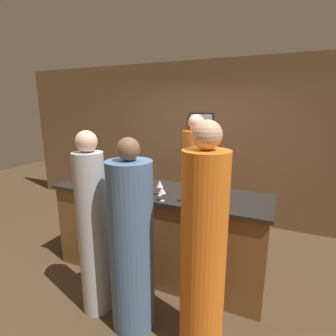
{
  "coord_description": "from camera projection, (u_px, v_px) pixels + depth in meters",
  "views": [
    {
      "loc": [
        1.3,
        -2.65,
        2.04
      ],
      "look_at": [
        0.08,
        0.1,
        1.32
      ],
      "focal_mm": 28.0,
      "sensor_mm": 36.0,
      "label": 1
    }
  ],
  "objects": [
    {
      "name": "wine_glass_0",
      "position": [
        185.0,
        191.0,
        2.67
      ],
      "size": [
        0.08,
        0.08,
        0.16
      ],
      "color": "silver",
      "rests_on": "bar_counter"
    },
    {
      "name": "wine_glass_4",
      "position": [
        160.0,
        184.0,
        2.87
      ],
      "size": [
        0.08,
        0.08,
        0.17
      ],
      "color": "silver",
      "rests_on": "bar_counter"
    },
    {
      "name": "guest_1",
      "position": [
        93.0,
        231.0,
        2.52
      ],
      "size": [
        0.28,
        0.28,
        1.83
      ],
      "color": "#B2B2B7",
      "rests_on": "ground_plane"
    },
    {
      "name": "guest_0",
      "position": [
        203.0,
        252.0,
        2.08
      ],
      "size": [
        0.36,
        0.36,
        1.94
      ],
      "color": "orange",
      "rests_on": "ground_plane"
    },
    {
      "name": "ground_plane",
      "position": [
        159.0,
        270.0,
        3.34
      ],
      "size": [
        14.0,
        14.0,
        0.0
      ],
      "primitive_type": "plane",
      "color": "#4C3823"
    },
    {
      "name": "back_wall",
      "position": [
        204.0,
        142.0,
        4.7
      ],
      "size": [
        8.0,
        0.08,
        2.8
      ],
      "color": "brown",
      "rests_on": "ground_plane"
    },
    {
      "name": "bartender",
      "position": [
        195.0,
        187.0,
        3.75
      ],
      "size": [
        0.37,
        0.37,
        1.93
      ],
      "rotation": [
        0.0,
        0.0,
        3.14
      ],
      "color": "orange",
      "rests_on": "ground_plane"
    },
    {
      "name": "bar_counter",
      "position": [
        159.0,
        231.0,
        3.22
      ],
      "size": [
        2.58,
        0.78,
        1.07
      ],
      "color": "brown",
      "rests_on": "ground_plane"
    },
    {
      "name": "wine_glass_2",
      "position": [
        94.0,
        175.0,
        3.3
      ],
      "size": [
        0.07,
        0.07,
        0.16
      ],
      "color": "silver",
      "rests_on": "bar_counter"
    },
    {
      "name": "wine_glass_1",
      "position": [
        162.0,
        191.0,
        2.71
      ],
      "size": [
        0.08,
        0.08,
        0.15
      ],
      "color": "silver",
      "rests_on": "bar_counter"
    },
    {
      "name": "wine_bottle_0",
      "position": [
        123.0,
        169.0,
        3.65
      ],
      "size": [
        0.08,
        0.08,
        0.29
      ],
      "color": "black",
      "rests_on": "bar_counter"
    },
    {
      "name": "wine_glass_3",
      "position": [
        75.0,
        173.0,
        3.4
      ],
      "size": [
        0.07,
        0.07,
        0.16
      ],
      "color": "silver",
      "rests_on": "bar_counter"
    },
    {
      "name": "guest_2",
      "position": [
        132.0,
        245.0,
        2.34
      ],
      "size": [
        0.4,
        0.4,
        1.79
      ],
      "color": "#4C6B93",
      "rests_on": "ground_plane"
    }
  ]
}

